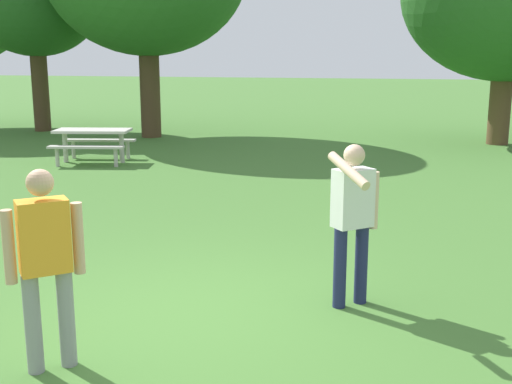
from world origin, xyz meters
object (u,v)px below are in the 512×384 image
Objects in this scene: person_thrower at (353,213)px; picnic_table_near at (93,138)px; tree_broad_center at (34,1)px; person_catcher at (45,257)px.

person_thrower reaches higher than picnic_table_near.
person_catcher is at bearing -58.40° from tree_broad_center.
picnic_table_near is at bearing 132.00° from person_thrower.
person_thrower and person_catcher have the same top height.
tree_broad_center reaches higher than picnic_table_near.
tree_broad_center reaches higher than person_thrower.
person_catcher is at bearing -139.41° from person_thrower.
tree_broad_center is (-11.19, 12.67, 3.13)m from person_thrower.
person_catcher is 0.84× the size of picnic_table_near.
person_thrower is 17.19m from tree_broad_center.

